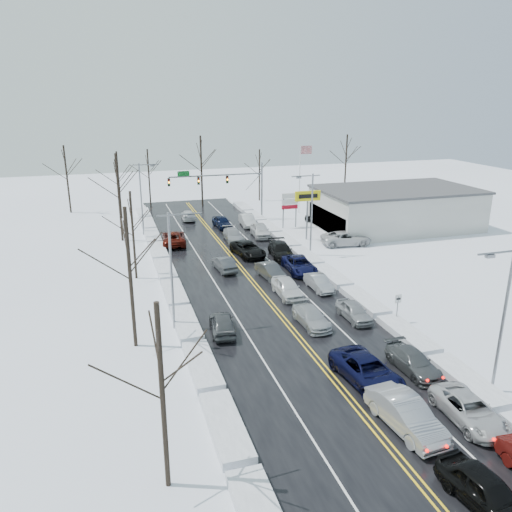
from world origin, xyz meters
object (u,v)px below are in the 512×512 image
object	(u,v)px
dealership_building	(396,208)
queued_car_0	(484,507)
tires_plus_sign	(308,199)
oncoming_car_0	(224,270)
traffic_signal_mast	(227,182)
flagpole	(301,173)

from	to	relation	value
dealership_building	queued_car_0	xyz separation A→B (m)	(-22.14, -43.20, -2.66)
tires_plus_sign	oncoming_car_0	bearing A→B (deg)	-146.22
traffic_signal_mast	tires_plus_sign	world-z (taller)	traffic_signal_mast
tires_plus_sign	flagpole	world-z (taller)	flagpole
queued_car_0	oncoming_car_0	xyz separation A→B (m)	(-3.68, 32.94, 0.00)
flagpole	oncoming_car_0	world-z (taller)	flagpole
dealership_building	queued_car_0	world-z (taller)	dealership_building
traffic_signal_mast	tires_plus_sign	bearing A→B (deg)	-59.54
flagpole	queued_car_0	size ratio (longest dim) A/B	2.13
tires_plus_sign	oncoming_car_0	xyz separation A→B (m)	(-12.34, -8.26, -4.99)
traffic_signal_mast	tires_plus_sign	distance (m)	13.92
flagpole	queued_car_0	distance (m)	57.10
traffic_signal_mast	dealership_building	world-z (taller)	traffic_signal_mast
traffic_signal_mast	flagpole	bearing A→B (deg)	9.73
tires_plus_sign	queued_car_0	size ratio (longest dim) A/B	1.28
dealership_building	queued_car_0	bearing A→B (deg)	-117.13
flagpole	queued_car_0	xyz separation A→B (m)	(-13.33, -55.20, -5.93)
queued_car_0	flagpole	bearing A→B (deg)	69.41
traffic_signal_mast	oncoming_car_0	bearing A→B (deg)	-104.63
traffic_signal_mast	queued_car_0	size ratio (longest dim) A/B	2.83
dealership_building	queued_car_0	size ratio (longest dim) A/B	4.35
tires_plus_sign	dealership_building	bearing A→B (deg)	8.47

